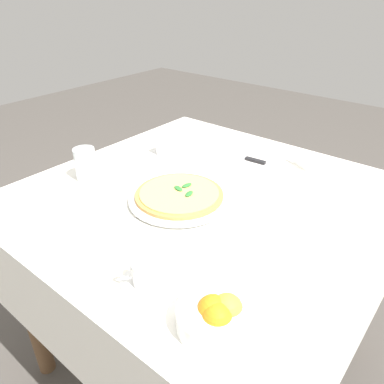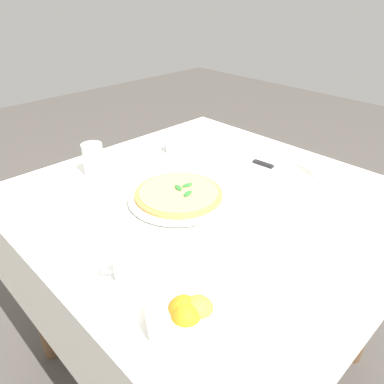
{
  "view_description": "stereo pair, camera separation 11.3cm",
  "coord_description": "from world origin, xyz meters",
  "px_view_note": "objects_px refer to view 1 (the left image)",
  "views": [
    {
      "loc": [
        -0.6,
        0.8,
        1.34
      ],
      "look_at": [
        0.02,
        0.04,
        0.78
      ],
      "focal_mm": 35.04,
      "sensor_mm": 36.0,
      "label": 1
    },
    {
      "loc": [
        -0.69,
        0.72,
        1.34
      ],
      "look_at": [
        0.02,
        0.04,
        0.78
      ],
      "focal_mm": 35.04,
      "sensor_mm": 36.0,
      "label": 2
    }
  ],
  "objects_px": {
    "napkin_folded": "(243,161)",
    "coffee_cup_near_left": "(150,274)",
    "coffee_cup_far_right": "(166,147)",
    "dinner_knife": "(243,157)",
    "pizza": "(179,194)",
    "menu_card": "(302,160)",
    "water_glass_near_right": "(86,166)",
    "pizza_plate": "(179,198)",
    "citrus_bowl": "(217,315)"
  },
  "relations": [
    {
      "from": "napkin_folded",
      "to": "coffee_cup_near_left",
      "type": "bearing_deg",
      "value": 100.45
    },
    {
      "from": "coffee_cup_far_right",
      "to": "dinner_knife",
      "type": "relative_size",
      "value": 0.67
    },
    {
      "from": "pizza",
      "to": "menu_card",
      "type": "distance_m",
      "value": 0.48
    },
    {
      "from": "napkin_folded",
      "to": "menu_card",
      "type": "xyz_separation_m",
      "value": [
        -0.17,
        -0.11,
        0.02
      ]
    },
    {
      "from": "coffee_cup_far_right",
      "to": "water_glass_near_right",
      "type": "relative_size",
      "value": 1.21
    },
    {
      "from": "pizza_plate",
      "to": "coffee_cup_near_left",
      "type": "bearing_deg",
      "value": 120.51
    },
    {
      "from": "napkin_folded",
      "to": "water_glass_near_right",
      "type": "bearing_deg",
      "value": 47.44
    },
    {
      "from": "coffee_cup_far_right",
      "to": "napkin_folded",
      "type": "distance_m",
      "value": 0.29
    },
    {
      "from": "pizza_plate",
      "to": "coffee_cup_far_right",
      "type": "relative_size",
      "value": 2.28
    },
    {
      "from": "pizza_plate",
      "to": "pizza",
      "type": "bearing_deg",
      "value": -98.66
    },
    {
      "from": "pizza",
      "to": "dinner_knife",
      "type": "height_order",
      "value": "pizza"
    },
    {
      "from": "dinner_knife",
      "to": "menu_card",
      "type": "height_order",
      "value": "menu_card"
    },
    {
      "from": "water_glass_near_right",
      "to": "menu_card",
      "type": "distance_m",
      "value": 0.74
    },
    {
      "from": "napkin_folded",
      "to": "citrus_bowl",
      "type": "xyz_separation_m",
      "value": [
        -0.35,
        0.65,
        0.02
      ]
    },
    {
      "from": "citrus_bowl",
      "to": "coffee_cup_near_left",
      "type": "bearing_deg",
      "value": -0.47
    },
    {
      "from": "pizza",
      "to": "water_glass_near_right",
      "type": "height_order",
      "value": "water_glass_near_right"
    },
    {
      "from": "water_glass_near_right",
      "to": "pizza",
      "type": "bearing_deg",
      "value": -165.36
    },
    {
      "from": "pizza_plate",
      "to": "coffee_cup_near_left",
      "type": "distance_m",
      "value": 0.35
    },
    {
      "from": "pizza_plate",
      "to": "menu_card",
      "type": "relative_size",
      "value": 3.77
    },
    {
      "from": "coffee_cup_far_right",
      "to": "water_glass_near_right",
      "type": "height_order",
      "value": "water_glass_near_right"
    },
    {
      "from": "coffee_cup_far_right",
      "to": "dinner_knife",
      "type": "distance_m",
      "value": 0.29
    },
    {
      "from": "coffee_cup_near_left",
      "to": "menu_card",
      "type": "distance_m",
      "value": 0.75
    },
    {
      "from": "coffee_cup_near_left",
      "to": "coffee_cup_far_right",
      "type": "relative_size",
      "value": 0.98
    },
    {
      "from": "pizza_plate",
      "to": "water_glass_near_right",
      "type": "relative_size",
      "value": 2.76
    },
    {
      "from": "water_glass_near_right",
      "to": "napkin_folded",
      "type": "relative_size",
      "value": 0.47
    },
    {
      "from": "coffee_cup_near_left",
      "to": "dinner_knife",
      "type": "bearing_deg",
      "value": -74.79
    },
    {
      "from": "citrus_bowl",
      "to": "dinner_knife",
      "type": "bearing_deg",
      "value": -61.18
    },
    {
      "from": "citrus_bowl",
      "to": "menu_card",
      "type": "height_order",
      "value": "citrus_bowl"
    },
    {
      "from": "coffee_cup_near_left",
      "to": "napkin_folded",
      "type": "bearing_deg",
      "value": -75.03
    },
    {
      "from": "water_glass_near_right",
      "to": "citrus_bowl",
      "type": "distance_m",
      "value": 0.72
    },
    {
      "from": "coffee_cup_far_right",
      "to": "menu_card",
      "type": "distance_m",
      "value": 0.49
    },
    {
      "from": "coffee_cup_near_left",
      "to": "menu_card",
      "type": "height_order",
      "value": "same"
    },
    {
      "from": "pizza",
      "to": "water_glass_near_right",
      "type": "xyz_separation_m",
      "value": [
        0.33,
        0.09,
        0.02
      ]
    },
    {
      "from": "pizza",
      "to": "napkin_folded",
      "type": "relative_size",
      "value": 1.14
    },
    {
      "from": "citrus_bowl",
      "to": "menu_card",
      "type": "relative_size",
      "value": 1.88
    },
    {
      "from": "pizza",
      "to": "citrus_bowl",
      "type": "xyz_separation_m",
      "value": [
        -0.36,
        0.3,
        0.0
      ]
    },
    {
      "from": "citrus_bowl",
      "to": "menu_card",
      "type": "bearing_deg",
      "value": -76.68
    },
    {
      "from": "pizza",
      "to": "coffee_cup_near_left",
      "type": "xyz_separation_m",
      "value": [
        -0.18,
        0.3,
        0.0
      ]
    },
    {
      "from": "pizza_plate",
      "to": "pizza",
      "type": "xyz_separation_m",
      "value": [
        -0.0,
        -0.0,
        0.01
      ]
    },
    {
      "from": "water_glass_near_right",
      "to": "menu_card",
      "type": "height_order",
      "value": "water_glass_near_right"
    },
    {
      "from": "dinner_knife",
      "to": "pizza_plate",
      "type": "bearing_deg",
      "value": 85.01
    },
    {
      "from": "coffee_cup_near_left",
      "to": "coffee_cup_far_right",
      "type": "bearing_deg",
      "value": -50.24
    },
    {
      "from": "citrus_bowl",
      "to": "water_glass_near_right",
      "type": "bearing_deg",
      "value": -17.61
    },
    {
      "from": "coffee_cup_near_left",
      "to": "menu_card",
      "type": "bearing_deg",
      "value": -90.17
    },
    {
      "from": "pizza_plate",
      "to": "water_glass_near_right",
      "type": "bearing_deg",
      "value": 14.6
    },
    {
      "from": "pizza",
      "to": "menu_card",
      "type": "relative_size",
      "value": 3.28
    },
    {
      "from": "coffee_cup_near_left",
      "to": "citrus_bowl",
      "type": "bearing_deg",
      "value": 179.53
    },
    {
      "from": "coffee_cup_near_left",
      "to": "dinner_knife",
      "type": "xyz_separation_m",
      "value": [
        0.17,
        -0.64,
        -0.0
      ]
    },
    {
      "from": "pizza_plate",
      "to": "dinner_knife",
      "type": "distance_m",
      "value": 0.34
    },
    {
      "from": "napkin_folded",
      "to": "citrus_bowl",
      "type": "height_order",
      "value": "citrus_bowl"
    }
  ]
}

